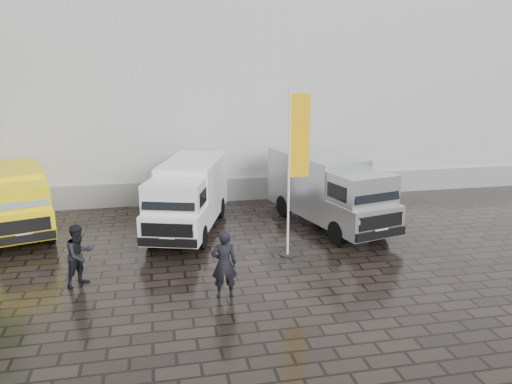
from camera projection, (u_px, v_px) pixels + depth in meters
ground at (297, 269)px, 14.71m from camera, size 120.00×120.00×0.00m
exhibition_hall at (254, 62)px, 28.80m from camera, size 44.00×16.00×12.00m
hall_plinth at (290, 187)px, 22.52m from camera, size 44.00×0.15×1.00m
van_yellow at (17, 202)px, 17.56m from camera, size 3.22×5.24×2.26m
van_white at (188, 198)px, 17.81m from camera, size 3.51×5.96×2.45m
van_silver at (329, 192)px, 18.36m from camera, size 3.34×6.24×2.57m
flagpole at (295, 163)px, 15.07m from camera, size 0.88×0.50×5.24m
wheelie_bin at (344, 186)px, 22.56m from camera, size 0.77×0.77×1.02m
person_front at (224, 264)px, 12.72m from camera, size 0.68×0.47×1.80m
person_tent at (79, 255)px, 13.43m from camera, size 1.05×1.05×1.72m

